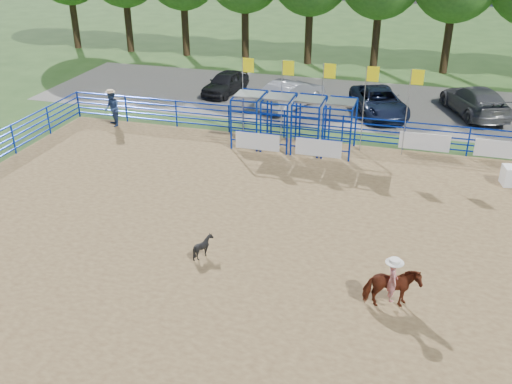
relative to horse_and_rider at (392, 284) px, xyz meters
The scene contains 12 objects.
ground 4.43m from the horse_and_rider, 139.78° to the left, with size 120.00×120.00×0.00m, color #355823.
arena_dirt 4.42m from the horse_and_rider, 139.78° to the left, with size 30.00×20.00×0.02m, color olive.
gravel_strip 20.10m from the horse_and_rider, 99.52° to the left, with size 40.00×10.00×0.01m, color slate.
horse_and_rider is the anchor object (origin of this frame).
calf 6.39m from the horse_and_rider, behind, with size 0.64×0.72×0.79m, color black.
spectator_cowboy 19.74m from the horse_and_rider, 142.68° to the left, with size 1.19×1.19×2.00m.
car_a 22.74m from the horse_and_rider, 121.21° to the left, with size 1.68×4.17×1.42m, color black.
car_b 19.26m from the horse_and_rider, 111.74° to the left, with size 1.73×4.97×1.64m, color gray.
car_c 18.10m from the horse_and_rider, 96.28° to the left, with size 2.47×5.36×1.49m, color #151D35.
car_d 19.75m from the horse_and_rider, 80.39° to the left, with size 2.31×5.67×1.65m, color #5C5C5E.
perimeter_fence 4.35m from the horse_and_rider, 139.78° to the left, with size 30.10×20.10×1.50m.
chute_assembly 12.77m from the horse_and_rider, 114.15° to the left, with size 19.32×2.41×4.20m.
Camera 1 is at (3.30, -17.09, 10.67)m, focal length 40.00 mm.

